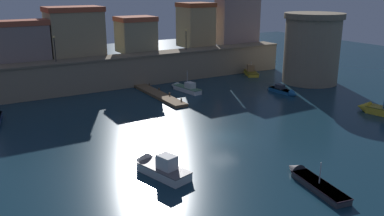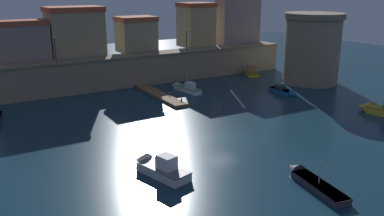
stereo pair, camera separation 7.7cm
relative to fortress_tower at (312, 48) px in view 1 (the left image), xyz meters
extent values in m
plane|color=#112D3D|center=(-24.49, -12.50, -5.20)|extent=(138.26, 138.26, 0.00)
cube|color=gray|center=(-24.49, 12.19, -3.10)|extent=(54.29, 3.29, 4.21)
cube|color=#73644F|center=(-24.49, 12.19, -0.87)|extent=(54.29, 3.59, 0.24)
cube|color=gray|center=(-37.97, 15.41, 1.42)|extent=(7.31, 3.16, 4.82)
cube|color=#A54B33|center=(-37.97, 15.41, 4.18)|extent=(7.60, 3.29, 0.70)
cube|color=tan|center=(-30.37, 16.42, 2.18)|extent=(7.51, 5.17, 6.34)
cube|color=#A6472E|center=(-30.37, 16.42, 5.70)|extent=(7.81, 5.38, 0.70)
cube|color=gray|center=(-21.13, 16.02, 1.34)|extent=(5.45, 4.38, 4.66)
cube|color=#A64E33|center=(-21.13, 16.02, 4.02)|extent=(5.66, 4.55, 0.70)
cube|color=tan|center=(-10.24, 16.26, 2.24)|extent=(4.92, 4.86, 6.47)
cube|color=#A14825|center=(-10.24, 16.26, 5.83)|extent=(5.11, 5.05, 0.70)
cube|color=gray|center=(-2.31, 15.38, 3.10)|extent=(7.66, 3.09, 8.19)
cylinder|color=gray|center=(0.00, 0.00, -0.46)|extent=(8.03, 8.03, 9.48)
cylinder|color=#776852|center=(0.00, 0.00, 4.68)|extent=(8.68, 8.68, 0.80)
cube|color=brown|center=(-23.17, 4.32, -5.02)|extent=(1.78, 12.43, 0.37)
cylinder|color=#4F3B27|center=(-22.37, 8.98, -4.85)|extent=(0.20, 0.20, 0.70)
cylinder|color=#4F3B27|center=(-22.37, 5.88, -4.85)|extent=(0.20, 0.20, 0.70)
cylinder|color=#4F3B27|center=(-22.37, 2.77, -4.85)|extent=(0.20, 0.20, 0.70)
cylinder|color=#4F3B27|center=(-22.37, -0.34, -4.85)|extent=(0.20, 0.20, 0.70)
cylinder|color=black|center=(-34.26, 12.19, 0.79)|extent=(0.12, 0.12, 3.08)
sphere|color=#F9D172|center=(-34.26, 12.19, 2.48)|extent=(0.32, 0.32, 0.32)
cylinder|color=black|center=(-14.46, 12.19, 0.69)|extent=(0.12, 0.12, 2.89)
sphere|color=#F9D172|center=(-14.46, 12.19, 2.29)|extent=(0.32, 0.32, 0.32)
cube|color=#333338|center=(-24.81, -24.96, -4.96)|extent=(2.20, 5.30, 0.49)
cone|color=#333338|center=(-24.26, -21.79, -4.96)|extent=(1.50, 1.60, 1.28)
cube|color=black|center=(-24.81, -24.96, -4.75)|extent=(2.24, 5.41, 0.08)
cylinder|color=#B2B2B7|center=(-24.79, -24.86, -3.90)|extent=(0.08, 0.08, 1.63)
cube|color=#195689|center=(-7.88, -2.44, -4.96)|extent=(1.34, 3.77, 0.49)
cone|color=#195689|center=(-7.76, -4.77, -4.96)|extent=(1.15, 1.10, 1.10)
cube|color=#0B2D43|center=(-7.88, -2.44, -4.75)|extent=(1.37, 3.85, 0.08)
cube|color=#333842|center=(-7.89, -2.20, -4.41)|extent=(0.88, 1.25, 0.60)
cone|color=gold|center=(-5.42, -13.70, -4.78)|extent=(1.90, 1.74, 1.61)
cube|color=gold|center=(-4.13, 8.95, -4.90)|extent=(3.47, 4.85, 0.61)
cone|color=gold|center=(-2.89, 11.56, -4.90)|extent=(1.98, 1.84, 1.58)
cube|color=brown|center=(-4.13, 8.95, -4.63)|extent=(3.54, 4.95, 0.08)
cube|color=olive|center=(-4.10, 9.01, -4.09)|extent=(1.43, 1.42, 1.02)
cube|color=#99B7C6|center=(-3.87, 9.49, -4.03)|extent=(0.90, 0.47, 0.61)
cylinder|color=#B2B2B7|center=(-4.20, 8.79, -3.81)|extent=(0.08, 0.08, 1.58)
cube|color=white|center=(-18.74, 4.48, -4.87)|extent=(1.88, 4.95, 0.65)
cone|color=white|center=(-19.15, 7.49, -4.87)|extent=(1.34, 1.50, 1.17)
cube|color=#578660|center=(-18.74, 4.48, -4.59)|extent=(1.91, 5.04, 0.08)
cube|color=silver|center=(-18.65, 3.83, -4.15)|extent=(1.17, 1.40, 0.78)
cube|color=#99B7C6|center=(-18.74, 4.46, -4.12)|extent=(0.90, 0.18, 0.47)
cylinder|color=#B2B2B7|center=(-18.74, 4.46, -3.38)|extent=(0.08, 0.08, 2.33)
cube|color=silver|center=(-33.38, -17.19, -4.83)|extent=(2.87, 4.73, 0.74)
cone|color=silver|center=(-34.11, -14.51, -4.83)|extent=(1.95, 1.64, 1.68)
cube|color=#635C5E|center=(-33.38, -17.19, -4.50)|extent=(2.93, 4.82, 0.08)
cube|color=silver|center=(-33.27, -17.56, -3.92)|extent=(1.42, 1.64, 1.07)
camera|label=1|loc=(-46.25, -43.11, 8.91)|focal=38.46mm
camera|label=2|loc=(-46.18, -43.15, 8.91)|focal=38.46mm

